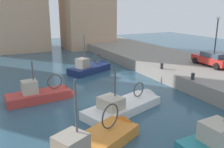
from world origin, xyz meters
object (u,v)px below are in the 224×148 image
at_px(parked_car_red, 213,59).
at_px(mooring_bollard_north, 162,66).
at_px(quay_streetlamp, 217,33).
at_px(fishing_boat_white, 127,108).
at_px(fishing_boat_navy, 92,70).
at_px(fishing_boat_red, 44,98).
at_px(mooring_bollard_mid, 193,76).

height_order(parked_car_red, mooring_bollard_north, parked_car_red).
bearing_deg(quay_streetlamp, fishing_boat_white, -164.30).
bearing_deg(fishing_boat_navy, quay_streetlamp, -35.32).
height_order(fishing_boat_red, mooring_bollard_north, fishing_boat_red).
relative_size(mooring_bollard_north, quay_streetlamp, 0.11).
relative_size(fishing_boat_navy, parked_car_red, 1.37).
xyz_separation_m(fishing_boat_navy, mooring_bollard_north, (4.65, -6.26, 1.36)).
distance_m(fishing_boat_white, quay_streetlamp, 13.12).
bearing_deg(parked_car_red, fishing_boat_white, -164.78).
bearing_deg(parked_car_red, fishing_boat_navy, 142.81).
distance_m(fishing_boat_white, parked_car_red, 12.08).
bearing_deg(mooring_bollard_mid, fishing_boat_navy, 114.39).
bearing_deg(fishing_boat_white, fishing_boat_red, 137.15).
xyz_separation_m(parked_car_red, quay_streetlamp, (0.40, 0.22, 2.54)).
bearing_deg(mooring_bollard_mid, fishing_boat_red, 159.82).
bearing_deg(quay_streetlamp, fishing_boat_navy, 144.68).
relative_size(fishing_boat_red, fishing_boat_navy, 0.94).
xyz_separation_m(fishing_boat_red, parked_car_red, (16.33, -1.33, 1.79)).
xyz_separation_m(fishing_boat_white, fishing_boat_red, (-4.81, 4.46, 0.02)).
relative_size(fishing_boat_red, mooring_bollard_mid, 10.04).
bearing_deg(quay_streetlamp, mooring_bollard_north, 169.56).
height_order(fishing_boat_navy, mooring_bollard_north, fishing_boat_navy).
xyz_separation_m(fishing_boat_white, fishing_boat_navy, (1.62, 10.65, 0.02)).
xyz_separation_m(fishing_boat_navy, mooring_bollard_mid, (4.65, -10.26, 1.36)).
height_order(fishing_boat_white, parked_car_red, fishing_boat_white).
bearing_deg(fishing_boat_white, parked_car_red, 15.22).
bearing_deg(fishing_boat_navy, mooring_bollard_north, -53.38).
height_order(fishing_boat_navy, mooring_bollard_mid, fishing_boat_navy).
xyz_separation_m(fishing_boat_red, fishing_boat_navy, (6.43, 6.18, -0.01)).
relative_size(parked_car_red, mooring_bollard_north, 7.78).
bearing_deg(fishing_boat_navy, parked_car_red, -37.19).
height_order(fishing_boat_white, fishing_boat_red, fishing_boat_white).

